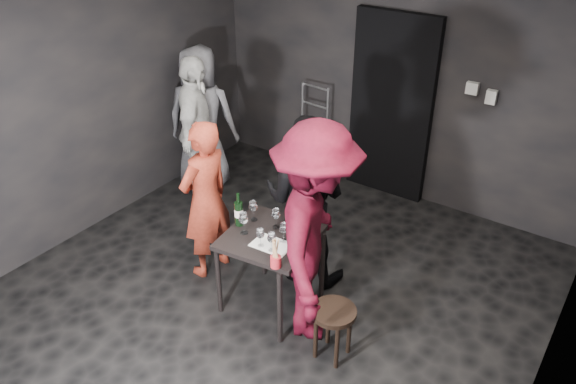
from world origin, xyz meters
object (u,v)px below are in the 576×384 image
Objects in this scene: bystander_grey at (201,110)px; breadstick_cup at (276,254)px; server_red at (205,198)px; woman_black at (305,194)px; man_maroon at (316,210)px; tasting_table at (270,245)px; stool at (333,319)px; bystander_cream at (196,122)px; wine_bottle at (239,213)px; hand_truck at (312,160)px.

bystander_grey is 2.79m from breadstick_cup.
server_red is 0.91m from woman_black.
man_maroon reaches higher than breadstick_cup.
tasting_table is 0.82m from stool.
bystander_grey is (-1.96, 1.34, 0.30)m from tasting_table.
tasting_table is 0.67m from man_maroon.
server_red is 1.40m from bystander_cream.
woman_black is 5.65× the size of wine_bottle.
wine_bottle is at bearing -67.53° from hand_truck.
stool is 1.62m from server_red.
hand_truck is 0.74× the size of server_red.
tasting_table is 2.45× the size of wine_bottle.
breadstick_cup is at bearing 125.51° from man_maroon.
wine_bottle reaches higher than tasting_table.
server_red is at bearing 159.47° from breadstick_cup.
server_red is at bearing -165.94° from bystander_cream.
wine_bottle reaches higher than stool.
server_red reaches higher than stool.
wine_bottle is at bearing 81.19° from server_red.
woman_black reaches higher than hand_truck.
man_maroon is 8.89× the size of breadstick_cup.
server_red is at bearing 169.12° from stool.
man_maroon is 1.22× the size of bystander_grey.
hand_truck is 2.99m from stool.
bystander_grey reaches higher than stool.
bystander_grey is (-1.17, 1.25, 0.16)m from server_red.
wine_bottle is at bearing 51.50° from woman_black.
wine_bottle is (0.48, -0.11, 0.08)m from server_red.
man_maroon is 2.77m from bystander_grey.
stool is 0.27× the size of woman_black.
bystander_grey reaches higher than woman_black.
breadstick_cup is at bearing -57.81° from hand_truck.
tasting_table reaches higher than stool.
woman_black is 0.79m from man_maroon.
woman_black is 0.65m from wine_bottle.
stool is at bearing -9.86° from wine_bottle.
breadstick_cup is at bearing 118.70° from bystander_grey.
server_red reaches higher than wine_bottle.
bystander_grey is (-2.71, 1.54, 0.57)m from stool.
tasting_table is at bearing 62.30° from man_maroon.
bystander_grey is (-2.40, 1.35, -0.21)m from man_maroon.
hand_truck reaches higher than tasting_table.
stool is (0.74, -0.20, -0.27)m from tasting_table.
bystander_grey reaches higher than server_red.
stool is (1.74, -2.43, 0.16)m from hand_truck.
wine_bottle is at bearing -176.18° from tasting_table.
hand_truck is at bearing 107.00° from wine_bottle.
bystander_cream reaches higher than hand_truck.
tasting_table is at bearing 164.67° from stool.
bystander_cream is at bearing 153.49° from stool.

